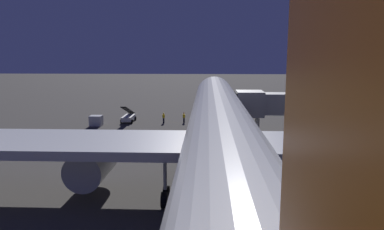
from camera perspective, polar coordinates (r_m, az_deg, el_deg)
The scene contains 9 objects.
ground_plane at distance 39.97m, azimuth 3.90°, elevation -6.71°, with size 320.00×320.00×0.00m, color #383533.
airliner_at_gate at distance 26.32m, azimuth 4.73°, elevation -3.79°, with size 52.94×61.45×18.40m.
jet_bridge at distance 45.92m, azimuth 20.29°, elevation 1.65°, with size 24.51×3.40×6.84m.
belt_loader at distance 60.68m, azimuth -10.10°, elevation -0.31°, with size 1.96×7.13×3.11m.
baggage_container_near_belt at distance 58.73m, azimuth -15.04°, elevation -0.87°, with size 1.90×1.56×1.60m, color #B7BABF.
ground_crew_near_nose_gear at distance 59.09m, azimuth -1.30°, elevation -0.33°, with size 0.40×0.40×1.72m.
ground_crew_walking_aft at distance 59.02m, azimuth -4.55°, elevation -0.34°, with size 0.40×0.40×1.77m.
traffic_cone_nose_port at distance 56.53m, azimuth 5.70°, elevation -1.53°, with size 0.36×0.36×0.55m, color orange.
traffic_cone_nose_starboard at distance 56.45m, azimuth 1.24°, elevation -1.50°, with size 0.36×0.36×0.55m, color orange.
Camera 1 is at (1.09, 38.31, 11.36)m, focal length 33.46 mm.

